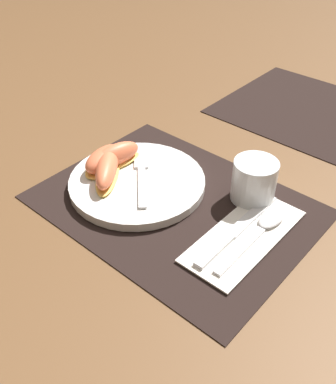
{
  "coord_description": "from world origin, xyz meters",
  "views": [
    {
      "loc": [
        0.39,
        -0.46,
        0.5
      ],
      "look_at": [
        -0.01,
        -0.0,
        0.02
      ],
      "focal_mm": 42.0,
      "sensor_mm": 36.0,
      "label": 1
    }
  ],
  "objects_px": {
    "fork": "(142,170)",
    "spoon": "(264,226)",
    "citrus_wedge_1": "(105,160)",
    "citrus_wedge_2": "(107,168)",
    "knife": "(236,230)",
    "juice_glass": "(254,183)",
    "plate": "(137,182)",
    "citrus_wedge_0": "(115,157)"
  },
  "relations": [
    {
      "from": "juice_glass",
      "to": "citrus_wedge_0",
      "type": "distance_m",
      "value": 0.26
    },
    {
      "from": "knife",
      "to": "citrus_wedge_1",
      "type": "xyz_separation_m",
      "value": [
        -0.28,
        -0.03,
        0.03
      ]
    },
    {
      "from": "fork",
      "to": "citrus_wedge_0",
      "type": "height_order",
      "value": "citrus_wedge_0"
    },
    {
      "from": "knife",
      "to": "citrus_wedge_0",
      "type": "distance_m",
      "value": 0.27
    },
    {
      "from": "juice_glass",
      "to": "spoon",
      "type": "relative_size",
      "value": 0.4
    },
    {
      "from": "citrus_wedge_0",
      "to": "citrus_wedge_2",
      "type": "bearing_deg",
      "value": -64.38
    },
    {
      "from": "juice_glass",
      "to": "citrus_wedge_1",
      "type": "relative_size",
      "value": 0.75
    },
    {
      "from": "spoon",
      "to": "fork",
      "type": "xyz_separation_m",
      "value": [
        -0.24,
        -0.03,
        0.01
      ]
    },
    {
      "from": "fork",
      "to": "citrus_wedge_1",
      "type": "xyz_separation_m",
      "value": [
        -0.06,
        -0.04,
        0.01
      ]
    },
    {
      "from": "plate",
      "to": "fork",
      "type": "height_order",
      "value": "fork"
    },
    {
      "from": "fork",
      "to": "citrus_wedge_2",
      "type": "xyz_separation_m",
      "value": [
        -0.04,
        -0.05,
        0.01
      ]
    },
    {
      "from": "spoon",
      "to": "citrus_wedge_1",
      "type": "xyz_separation_m",
      "value": [
        -0.31,
        -0.06,
        0.02
      ]
    },
    {
      "from": "juice_glass",
      "to": "knife",
      "type": "relative_size",
      "value": 0.36
    },
    {
      "from": "knife",
      "to": "citrus_wedge_1",
      "type": "height_order",
      "value": "citrus_wedge_1"
    },
    {
      "from": "knife",
      "to": "citrus_wedge_1",
      "type": "bearing_deg",
      "value": -174.33
    },
    {
      "from": "knife",
      "to": "spoon",
      "type": "xyz_separation_m",
      "value": [
        0.03,
        0.04,
        0.0
      ]
    },
    {
      "from": "juice_glass",
      "to": "spoon",
      "type": "xyz_separation_m",
      "value": [
        0.06,
        -0.06,
        -0.03
      ]
    },
    {
      "from": "plate",
      "to": "knife",
      "type": "xyz_separation_m",
      "value": [
        0.21,
        0.01,
        -0.0
      ]
    },
    {
      "from": "plate",
      "to": "fork",
      "type": "relative_size",
      "value": 1.67
    },
    {
      "from": "knife",
      "to": "citrus_wedge_0",
      "type": "relative_size",
      "value": 1.99
    },
    {
      "from": "citrus_wedge_1",
      "to": "citrus_wedge_2",
      "type": "xyz_separation_m",
      "value": [
        0.02,
        -0.02,
        0.0
      ]
    },
    {
      "from": "juice_glass",
      "to": "fork",
      "type": "height_order",
      "value": "juice_glass"
    },
    {
      "from": "citrus_wedge_0",
      "to": "knife",
      "type": "bearing_deg",
      "value": 2.04
    },
    {
      "from": "citrus_wedge_2",
      "to": "plate",
      "type": "bearing_deg",
      "value": 32.3
    },
    {
      "from": "knife",
      "to": "fork",
      "type": "height_order",
      "value": "fork"
    },
    {
      "from": "knife",
      "to": "spoon",
      "type": "bearing_deg",
      "value": 52.64
    },
    {
      "from": "juice_glass",
      "to": "citrus_wedge_0",
      "type": "relative_size",
      "value": 0.71
    },
    {
      "from": "plate",
      "to": "citrus_wedge_2",
      "type": "bearing_deg",
      "value": -147.7
    },
    {
      "from": "plate",
      "to": "juice_glass",
      "type": "xyz_separation_m",
      "value": [
        0.18,
        0.11,
        0.03
      ]
    },
    {
      "from": "juice_glass",
      "to": "citrus_wedge_1",
      "type": "xyz_separation_m",
      "value": [
        -0.25,
        -0.12,
        -0.0
      ]
    },
    {
      "from": "spoon",
      "to": "fork",
      "type": "height_order",
      "value": "fork"
    },
    {
      "from": "citrus_wedge_0",
      "to": "spoon",
      "type": "bearing_deg",
      "value": 9.0
    },
    {
      "from": "citrus_wedge_2",
      "to": "knife",
      "type": "bearing_deg",
      "value": 9.66
    },
    {
      "from": "spoon",
      "to": "citrus_wedge_0",
      "type": "height_order",
      "value": "citrus_wedge_0"
    },
    {
      "from": "plate",
      "to": "knife",
      "type": "distance_m",
      "value": 0.21
    },
    {
      "from": "fork",
      "to": "spoon",
      "type": "bearing_deg",
      "value": 6.91
    },
    {
      "from": "knife",
      "to": "spoon",
      "type": "distance_m",
      "value": 0.05
    },
    {
      "from": "citrus_wedge_1",
      "to": "citrus_wedge_2",
      "type": "distance_m",
      "value": 0.03
    },
    {
      "from": "citrus_wedge_0",
      "to": "citrus_wedge_1",
      "type": "relative_size",
      "value": 1.05
    },
    {
      "from": "knife",
      "to": "citrus_wedge_2",
      "type": "relative_size",
      "value": 1.69
    },
    {
      "from": "spoon",
      "to": "fork",
      "type": "relative_size",
      "value": 1.29
    },
    {
      "from": "knife",
      "to": "citrus_wedge_0",
      "type": "height_order",
      "value": "citrus_wedge_0"
    }
  ]
}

